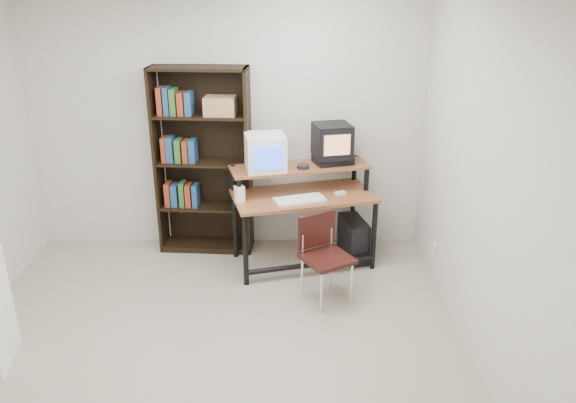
{
  "coord_description": "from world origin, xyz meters",
  "views": [
    {
      "loc": [
        0.57,
        -3.57,
        2.67
      ],
      "look_at": [
        0.61,
        1.1,
        0.81
      ],
      "focal_mm": 35.0,
      "sensor_mm": 36.0,
      "label": 1
    }
  ],
  "objects_px": {
    "bookshelf": "(203,160)",
    "crt_monitor": "(265,153)",
    "computer_desk": "(303,197)",
    "school_chair": "(323,249)",
    "crt_tv": "(332,140)",
    "pc_tower": "(353,239)"
  },
  "relations": [
    {
      "from": "bookshelf",
      "to": "crt_monitor",
      "type": "bearing_deg",
      "value": -23.26
    },
    {
      "from": "computer_desk",
      "to": "crt_tv",
      "type": "bearing_deg",
      "value": 19.79
    },
    {
      "from": "computer_desk",
      "to": "school_chair",
      "type": "bearing_deg",
      "value": -90.97
    },
    {
      "from": "crt_monitor",
      "to": "school_chair",
      "type": "xyz_separation_m",
      "value": [
        0.52,
        -0.71,
        -0.67
      ]
    },
    {
      "from": "crt_tv",
      "to": "bookshelf",
      "type": "height_order",
      "value": "bookshelf"
    },
    {
      "from": "pc_tower",
      "to": "school_chair",
      "type": "height_order",
      "value": "school_chair"
    },
    {
      "from": "crt_monitor",
      "to": "school_chair",
      "type": "distance_m",
      "value": 1.1
    },
    {
      "from": "crt_monitor",
      "to": "bookshelf",
      "type": "bearing_deg",
      "value": 143.16
    },
    {
      "from": "crt_monitor",
      "to": "crt_tv",
      "type": "height_order",
      "value": "crt_tv"
    },
    {
      "from": "pc_tower",
      "to": "school_chair",
      "type": "relative_size",
      "value": 0.58
    },
    {
      "from": "school_chair",
      "to": "bookshelf",
      "type": "xyz_separation_m",
      "value": [
        -1.16,
        1.04,
        0.5
      ]
    },
    {
      "from": "crt_tv",
      "to": "bookshelf",
      "type": "xyz_separation_m",
      "value": [
        -1.29,
        0.16,
        -0.24
      ]
    },
    {
      "from": "computer_desk",
      "to": "pc_tower",
      "type": "distance_m",
      "value": 0.72
    },
    {
      "from": "computer_desk",
      "to": "school_chair",
      "type": "height_order",
      "value": "computer_desk"
    },
    {
      "from": "computer_desk",
      "to": "crt_monitor",
      "type": "height_order",
      "value": "crt_monitor"
    },
    {
      "from": "computer_desk",
      "to": "school_chair",
      "type": "distance_m",
      "value": 0.74
    },
    {
      "from": "computer_desk",
      "to": "pc_tower",
      "type": "height_order",
      "value": "computer_desk"
    },
    {
      "from": "crt_monitor",
      "to": "crt_tv",
      "type": "distance_m",
      "value": 0.67
    },
    {
      "from": "crt_monitor",
      "to": "school_chair",
      "type": "height_order",
      "value": "crt_monitor"
    },
    {
      "from": "crt_monitor",
      "to": "bookshelf",
      "type": "xyz_separation_m",
      "value": [
        -0.64,
        0.33,
        -0.17
      ]
    },
    {
      "from": "pc_tower",
      "to": "school_chair",
      "type": "xyz_separation_m",
      "value": [
        -0.36,
        -0.77,
        0.26
      ]
    },
    {
      "from": "crt_monitor",
      "to": "school_chair",
      "type": "relative_size",
      "value": 0.55
    }
  ]
}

